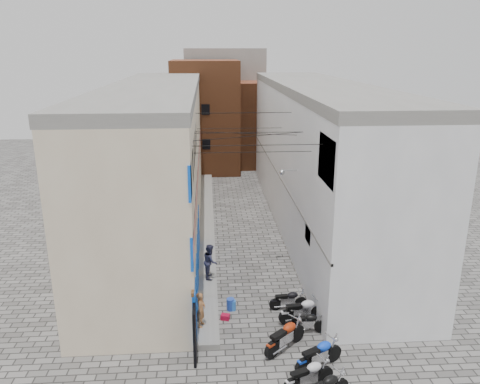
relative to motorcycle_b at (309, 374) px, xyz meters
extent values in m
plane|color=#53504E|center=(-1.31, 2.29, -0.57)|extent=(90.00, 90.00, 0.00)
cube|color=gray|center=(-3.36, 15.29, -0.44)|extent=(0.90, 26.00, 0.25)
cube|color=beige|center=(-6.31, 15.29, 3.68)|extent=(5.00, 26.00, 8.50)
cube|color=tan|center=(-3.85, 15.29, 3.43)|extent=(0.10, 26.00, 0.80)
cube|color=blue|center=(-3.84, 7.19, 0.73)|extent=(0.12, 10.20, 2.40)
cube|color=blue|center=(-3.86, 7.19, 4.73)|extent=(0.10, 10.20, 4.00)
cube|color=gray|center=(-6.31, 15.29, 8.18)|extent=(5.10, 26.00, 0.50)
cube|color=black|center=(-3.83, 1.89, 0.53)|extent=(0.10, 1.20, 2.20)
cube|color=silver|center=(3.69, 15.29, 3.68)|extent=(5.00, 26.00, 8.50)
cube|color=blue|center=(1.24, 3.79, 6.43)|extent=(0.10, 2.40, 1.80)
cube|color=white|center=(1.25, 6.29, 2.43)|extent=(0.08, 1.00, 0.70)
cylinder|color=#B2B2B7|center=(0.84, 9.29, 4.63)|extent=(0.80, 0.06, 0.06)
sphere|color=#B2B2B7|center=(0.44, 9.29, 4.53)|extent=(0.28, 0.28, 0.28)
cube|color=gray|center=(3.69, 15.29, 8.18)|extent=(5.10, 26.00, 0.50)
cube|color=gray|center=(1.23, 15.29, 2.83)|extent=(0.10, 26.00, 0.12)
cube|color=brown|center=(-3.31, 30.29, 4.43)|extent=(6.00, 6.00, 10.00)
cube|color=brown|center=(1.69, 32.29, 3.43)|extent=(5.00, 6.00, 8.00)
cube|color=gray|center=(-1.31, 36.29, 4.93)|extent=(8.00, 5.00, 11.00)
cube|color=black|center=(-1.31, 27.49, 0.63)|extent=(2.00, 0.30, 2.40)
cylinder|color=black|center=(-1.31, 4.29, 6.93)|extent=(5.20, 0.02, 0.02)
cylinder|color=black|center=(-1.31, 6.29, 6.23)|extent=(5.20, 0.02, 0.02)
cylinder|color=black|center=(-1.31, 8.79, 6.63)|extent=(5.20, 0.02, 0.02)
cylinder|color=black|center=(-1.31, 11.29, 7.23)|extent=(5.20, 0.02, 0.02)
cylinder|color=black|center=(-1.31, 14.29, 5.93)|extent=(5.20, 0.02, 0.02)
cylinder|color=black|center=(-1.31, 17.29, 6.43)|extent=(5.20, 0.02, 0.02)
cylinder|color=black|center=(-1.31, 7.29, 6.73)|extent=(5.65, 2.07, 0.02)
cylinder|color=black|center=(-1.31, 10.29, 6.33)|extent=(5.80, 1.58, 0.02)
imported|color=#A1673A|center=(-3.62, 3.61, 0.42)|extent=(0.49, 0.61, 1.47)
imported|color=#2F2F47|center=(-3.20, 7.78, 0.55)|extent=(0.68, 0.86, 1.73)
cylinder|color=blue|center=(-2.26, 5.13, -0.34)|extent=(0.36, 0.36, 0.46)
cylinder|color=#2243AA|center=(-2.36, 5.14, -0.30)|extent=(0.38, 0.38, 0.54)
cube|color=#A20B2B|center=(-2.62, 4.40, -0.45)|extent=(0.42, 0.36, 0.22)
camera|label=1|loc=(-3.23, -12.94, 10.42)|focal=35.00mm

